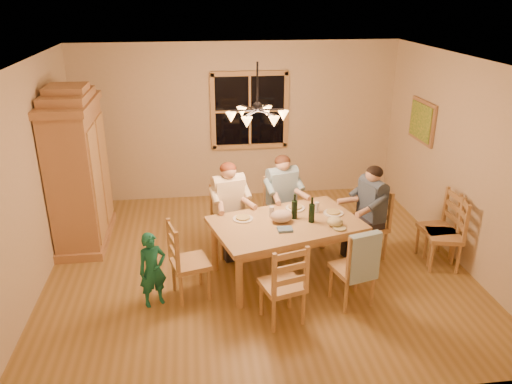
{
  "coord_description": "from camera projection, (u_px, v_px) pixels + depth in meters",
  "views": [
    {
      "loc": [
        -0.79,
        -5.89,
        3.49
      ],
      "look_at": [
        -0.0,
        0.1,
        1.02
      ],
      "focal_mm": 35.0,
      "sensor_mm": 36.0,
      "label": 1
    }
  ],
  "objects": [
    {
      "name": "cap",
      "position": [
        335.0,
        221.0,
        6.17
      ],
      "size": [
        0.2,
        0.2,
        0.11
      ],
      "primitive_type": "ellipsoid",
      "color": "tan",
      "rests_on": "dining_table"
    },
    {
      "name": "chair_spare_front",
      "position": [
        443.0,
        246.0,
        6.66
      ],
      "size": [
        0.51,
        0.53,
        0.99
      ],
      "rotation": [
        0.0,
        0.0,
        1.33
      ],
      "color": "tan",
      "rests_on": "floor"
    },
    {
      "name": "child",
      "position": [
        153.0,
        270.0,
        5.79
      ],
      "size": [
        0.4,
        0.34,
        0.93
      ],
      "primitive_type": "imported",
      "rotation": [
        0.0,
        0.0,
        0.43
      ],
      "color": "#197259",
      "rests_on": "floor"
    },
    {
      "name": "cloth_bundle",
      "position": [
        281.0,
        216.0,
        6.26
      ],
      "size": [
        0.28,
        0.22,
        0.15
      ],
      "primitive_type": "ellipsoid",
      "color": "tan",
      "rests_on": "dining_table"
    },
    {
      "name": "chair_end_left",
      "position": [
        191.0,
        274.0,
        6.01
      ],
      "size": [
        0.52,
        0.53,
        0.99
      ],
      "rotation": [
        0.0,
        0.0,
        -1.31
      ],
      "color": "tan",
      "rests_on": "floor"
    },
    {
      "name": "armoire",
      "position": [
        79.0,
        173.0,
        7.08
      ],
      "size": [
        0.66,
        1.4,
        2.3
      ],
      "color": "#9F6F45",
      "rests_on": "floor"
    },
    {
      "name": "dining_table",
      "position": [
        286.0,
        229.0,
        6.33
      ],
      "size": [
        2.05,
        1.55,
        0.76
      ],
      "rotation": [
        0.0,
        0.0,
        0.26
      ],
      "color": "#AA834B",
      "rests_on": "floor"
    },
    {
      "name": "wine_glass_b",
      "position": [
        317.0,
        207.0,
        6.53
      ],
      "size": [
        0.06,
        0.06,
        0.14
      ],
      "primitive_type": "cylinder",
      "color": "silver",
      "rests_on": "dining_table"
    },
    {
      "name": "wall_right",
      "position": [
        461.0,
        162.0,
        6.65
      ],
      "size": [
        0.02,
        5.0,
        2.7
      ],
      "primitive_type": "cube",
      "color": "beige",
      "rests_on": "floor"
    },
    {
      "name": "wall_back",
      "position": [
        238.0,
        122.0,
        8.61
      ],
      "size": [
        5.5,
        0.02,
        2.7
      ],
      "primitive_type": "cube",
      "color": "beige",
      "rests_on": "floor"
    },
    {
      "name": "wine_glass_a",
      "position": [
        272.0,
        212.0,
        6.41
      ],
      "size": [
        0.06,
        0.06,
        0.14
      ],
      "primitive_type": "cylinder",
      "color": "silver",
      "rests_on": "dining_table"
    },
    {
      "name": "plate_plaid",
      "position": [
        295.0,
        208.0,
        6.66
      ],
      "size": [
        0.26,
        0.26,
        0.02
      ],
      "primitive_type": "cylinder",
      "color": "white",
      "rests_on": "dining_table"
    },
    {
      "name": "plate_slate",
      "position": [
        333.0,
        213.0,
        6.51
      ],
      "size": [
        0.26,
        0.26,
        0.02
      ],
      "primitive_type": "cylinder",
      "color": "white",
      "rests_on": "dining_table"
    },
    {
      "name": "chair_end_right",
      "position": [
        368.0,
        236.0,
        6.91
      ],
      "size": [
        0.52,
        0.53,
        0.99
      ],
      "rotation": [
        0.0,
        0.0,
        1.83
      ],
      "color": "tan",
      "rests_on": "floor"
    },
    {
      "name": "wine_bottle_b",
      "position": [
        312.0,
        210.0,
        6.23
      ],
      "size": [
        0.08,
        0.08,
        0.33
      ],
      "primitive_type": "cylinder",
      "color": "black",
      "rests_on": "dining_table"
    },
    {
      "name": "chair_near_left",
      "position": [
        282.0,
        297.0,
        5.56
      ],
      "size": [
        0.53,
        0.52,
        0.99
      ],
      "rotation": [
        0.0,
        0.0,
        0.26
      ],
      "color": "tan",
      "rests_on": "floor"
    },
    {
      "name": "ceiling",
      "position": [
        257.0,
        62.0,
        5.8
      ],
      "size": [
        5.5,
        5.0,
        0.02
      ],
      "primitive_type": "cube",
      "color": "white",
      "rests_on": "wall_back"
    },
    {
      "name": "napkin",
      "position": [
        285.0,
        229.0,
        6.06
      ],
      "size": [
        0.21,
        0.18,
        0.03
      ],
      "primitive_type": "cube",
      "rotation": [
        0.0,
        0.0,
        0.26
      ],
      "color": "slate",
      "rests_on": "dining_table"
    },
    {
      "name": "adult_slate_man",
      "position": [
        371.0,
        201.0,
        6.71
      ],
      "size": [
        0.5,
        0.48,
        0.87
      ],
      "rotation": [
        0.0,
        0.0,
        1.83
      ],
      "color": "#38475A",
      "rests_on": "floor"
    },
    {
      "name": "painting",
      "position": [
        422.0,
        121.0,
        7.65
      ],
      "size": [
        0.06,
        0.78,
        0.64
      ],
      "color": "#9F6F45",
      "rests_on": "wall_right"
    },
    {
      "name": "adult_plaid_man",
      "position": [
        282.0,
        189.0,
        7.12
      ],
      "size": [
        0.48,
        0.5,
        0.87
      ],
      "rotation": [
        0.0,
        0.0,
        3.41
      ],
      "color": "teal",
      "rests_on": "floor"
    },
    {
      "name": "chair_far_right",
      "position": [
        282.0,
        223.0,
        7.32
      ],
      "size": [
        0.53,
        0.52,
        0.99
      ],
      "rotation": [
        0.0,
        0.0,
        3.41
      ],
      "color": "tan",
      "rests_on": "floor"
    },
    {
      "name": "plate_woman",
      "position": [
        243.0,
        219.0,
        6.35
      ],
      "size": [
        0.26,
        0.26,
        0.02
      ],
      "primitive_type": "cylinder",
      "color": "white",
      "rests_on": "dining_table"
    },
    {
      "name": "floor",
      "position": [
        257.0,
        263.0,
        6.83
      ],
      "size": [
        5.5,
        5.5,
        0.0
      ],
      "primitive_type": "plane",
      "color": "olive",
      "rests_on": "ground"
    },
    {
      "name": "wine_bottle_a",
      "position": [
        294.0,
        206.0,
        6.33
      ],
      "size": [
        0.08,
        0.08,
        0.33
      ],
      "primitive_type": "cylinder",
      "color": "black",
      "rests_on": "dining_table"
    },
    {
      "name": "wall_left",
      "position": [
        30.0,
        181.0,
        5.98
      ],
      "size": [
        0.02,
        5.0,
        2.7
      ],
      "primitive_type": "cube",
      "color": "beige",
      "rests_on": "floor"
    },
    {
      "name": "adult_woman",
      "position": [
        229.0,
        197.0,
        6.83
      ],
      "size": [
        0.48,
        0.5,
        0.87
      ],
      "rotation": [
        0.0,
        0.0,
        3.41
      ],
      "color": "beige",
      "rests_on": "floor"
    },
    {
      "name": "chair_spare_back",
      "position": [
        436.0,
        239.0,
        6.84
      ],
      "size": [
        0.44,
        0.46,
        0.99
      ],
      "rotation": [
        0.0,
        0.0,
        1.62
      ],
      "color": "tan",
      "rests_on": "floor"
    },
    {
      "name": "window",
      "position": [
        250.0,
        111.0,
        8.53
      ],
      "size": [
        1.3,
        0.06,
        1.3
      ],
      "color": "black",
      "rests_on": "wall_back"
    },
    {
      "name": "chair_far_left",
      "position": [
        230.0,
        232.0,
        7.03
      ],
      "size": [
        0.53,
        0.52,
        0.99
      ],
      "rotation": [
        0.0,
        0.0,
        3.41
      ],
      "color": "tan",
      "rests_on": "floor"
    },
    {
      "name": "towel",
      "position": [
        364.0,
        258.0,
        5.57
      ],
      "size": [
        0.39,
        0.2,
        0.58
      ],
      "primitive_type": "cube",
      "rotation": [
        0.0,
        0.0,
        0.26
      ],
      "color": "#93B8C7",
      "rests_on": "chair_near_right"
    },
    {
      "name": "chandelier",
      "position": [
        257.0,
        114.0,
        6.04
      ],
      "size": [
        0.77,
        0.68,
        0.71
      ],
      "color": "black",
      "rests_on": "ceiling"
    },
    {
      "name": "chair_near_right",
      "position": [
        352.0,
        280.0,
        5.89
      ],
      "size": [
        0.53,
        0.52,
        0.99
      ],
      "rotation": [
        0.0,
        0.0,
        0.26
      ],
      "color": "tan",
      "rests_on": "floor"
    }
  ]
}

